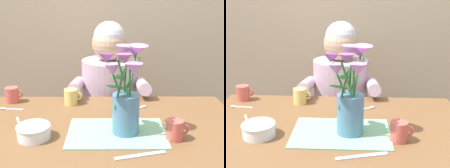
{
  "view_description": "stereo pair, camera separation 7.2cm",
  "coord_description": "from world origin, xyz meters",
  "views": [
    {
      "loc": [
        0.02,
        -1.16,
        1.29
      ],
      "look_at": [
        0.02,
        0.05,
        0.92
      ],
      "focal_mm": 47.66,
      "sensor_mm": 36.0,
      "label": 1
    },
    {
      "loc": [
        0.09,
        -1.16,
        1.29
      ],
      "look_at": [
        0.02,
        0.05,
        0.92
      ],
      "focal_mm": 47.66,
      "sensor_mm": 36.0,
      "label": 2
    }
  ],
  "objects": [
    {
      "name": "dining_table",
      "position": [
        0.0,
        0.0,
        0.64
      ],
      "size": [
        1.2,
        0.8,
        0.74
      ],
      "color": "brown",
      "rests_on": "ground_plane"
    },
    {
      "name": "seated_person",
      "position": [
        0.01,
        0.62,
        0.56
      ],
      "size": [
        0.45,
        0.47,
        1.14
      ],
      "rotation": [
        0.0,
        0.0,
        -0.05
      ],
      "color": "#4C4C56",
      "rests_on": "ground_plane"
    },
    {
      "name": "striped_placemat",
      "position": [
        0.04,
        -0.05,
        0.74
      ],
      "size": [
        0.4,
        0.28,
        0.0
      ],
      "primitive_type": "cube",
      "color": "#7AB289",
      "rests_on": "dining_table"
    },
    {
      "name": "flower_vase",
      "position": [
        0.08,
        -0.05,
        0.91
      ],
      "size": [
        0.21,
        0.25,
        0.36
      ],
      "color": "teal",
      "rests_on": "dining_table"
    },
    {
      "name": "ceramic_bowl",
      "position": [
        -0.29,
        -0.09,
        0.77
      ],
      "size": [
        0.14,
        0.14,
        0.06
      ],
      "color": "white",
      "rests_on": "dining_table"
    },
    {
      "name": "dinner_knife",
      "position": [
        0.12,
        -0.23,
        0.74
      ],
      "size": [
        0.19,
        0.07,
        0.0
      ],
      "primitive_type": "cube",
      "rotation": [
        0.0,
        0.0,
        0.26
      ],
      "color": "silver",
      "rests_on": "dining_table"
    },
    {
      "name": "ceramic_mug",
      "position": [
        -0.5,
        0.32,
        0.78
      ],
      "size": [
        0.09,
        0.07,
        0.08
      ],
      "color": "#CC564C",
      "rests_on": "dining_table"
    },
    {
      "name": "tea_cup",
      "position": [
        -0.19,
        0.28,
        0.78
      ],
      "size": [
        0.09,
        0.07,
        0.08
      ],
      "color": "#E5C666",
      "rests_on": "dining_table"
    },
    {
      "name": "coffee_cup",
      "position": [
        0.27,
        -0.11,
        0.78
      ],
      "size": [
        0.09,
        0.07,
        0.08
      ],
      "color": "#CC564C",
      "rests_on": "dining_table"
    },
    {
      "name": "spoon_0",
      "position": [
        -0.49,
        0.21,
        0.74
      ],
      "size": [
        0.12,
        0.03,
        0.01
      ],
      "color": "silver",
      "rests_on": "dining_table"
    },
    {
      "name": "spoon_1",
      "position": [
        0.16,
        0.22,
        0.74
      ],
      "size": [
        0.11,
        0.08,
        0.01
      ],
      "color": "silver",
      "rests_on": "dining_table"
    },
    {
      "name": "spoon_2",
      "position": [
        -0.38,
        0.04,
        0.74
      ],
      "size": [
        0.06,
        0.11,
        0.01
      ],
      "color": "silver",
      "rests_on": "dining_table"
    }
  ]
}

